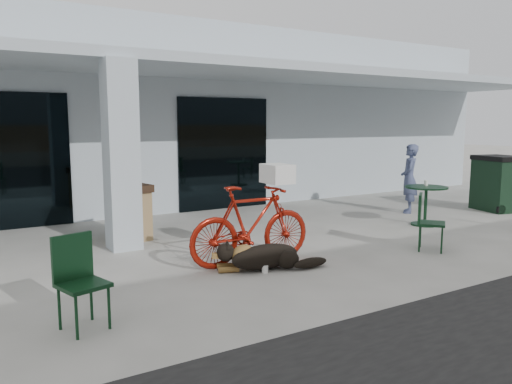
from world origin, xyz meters
TOP-DOWN VIEW (x-y plane):
  - ground at (0.00, 0.00)m, footprint 80.00×80.00m
  - building at (0.00, 8.50)m, footprint 22.00×7.00m
  - storefront_glass_right at (1.80, 4.98)m, footprint 2.40×0.06m
  - column at (-1.50, 2.30)m, footprint 0.50×0.50m
  - overhang at (0.00, 3.60)m, footprint 22.00×2.80m
  - bicycle at (-0.14, 0.40)m, footprint 2.00×0.63m
  - laundry_basket at (0.31, 0.38)m, footprint 0.38×0.50m
  - dog at (-0.12, 0.04)m, footprint 1.32×0.83m
  - cup_near_dog at (-0.22, -0.10)m, footprint 0.11×0.11m
  - cafe_chair_near at (-2.82, -0.79)m, footprint 0.55×0.58m
  - cafe_table_far at (4.39, 1.00)m, footprint 0.99×0.99m
  - cafe_chair_far_a at (2.80, -0.46)m, footprint 0.62×0.63m
  - person at (5.23, 2.20)m, footprint 0.69×0.69m
  - cup_on_table at (4.53, 1.13)m, footprint 0.09×0.09m
  - trash_receptacle at (-1.20, 2.80)m, footprint 0.70×0.70m
  - wheeled_bin at (7.28, 1.31)m, footprint 1.03×1.19m

SIDE VIEW (x-z plane):
  - ground at x=0.00m, z-range 0.00..0.00m
  - cup_near_dog at x=-0.22m, z-range 0.00..0.11m
  - dog at x=-0.12m, z-range 0.00..0.42m
  - cafe_table_far at x=4.39m, z-range 0.00..0.81m
  - cafe_chair_far_a at x=2.80m, z-range 0.00..0.94m
  - cafe_chair_near at x=-2.82m, z-range 0.00..0.97m
  - trash_receptacle at x=-1.20m, z-range 0.00..1.01m
  - bicycle at x=-0.14m, z-range 0.00..1.19m
  - wheeled_bin at x=7.28m, z-range 0.00..1.32m
  - person at x=5.23m, z-range 0.00..1.61m
  - cup_on_table at x=4.53m, z-range 0.81..0.91m
  - laundry_basket at x=0.31m, z-range 1.19..1.48m
  - storefront_glass_right at x=1.80m, z-range 0.00..2.70m
  - column at x=-1.50m, z-range 0.00..3.12m
  - building at x=0.00m, z-range 0.00..4.50m
  - overhang at x=0.00m, z-range 3.12..3.30m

